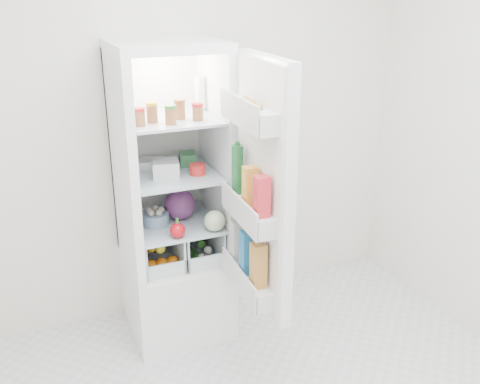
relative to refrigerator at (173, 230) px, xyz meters
name	(u,v)px	position (x,y,z in m)	size (l,w,h in m)	color
room_walls	(309,125)	(0.20, -1.25, 0.93)	(3.02, 3.02, 2.61)	silver
refrigerator	(173,230)	(0.00, 0.00, 0.00)	(0.60, 0.60, 1.80)	white
shelf_low	(175,223)	(0.00, -0.06, 0.07)	(0.49, 0.53, 0.01)	silver
shelf_mid	(173,174)	(0.00, -0.06, 0.38)	(0.49, 0.53, 0.01)	silver
shelf_top	(170,118)	(0.00, -0.06, 0.71)	(0.49, 0.53, 0.01)	silver
crisper_left	(156,246)	(-0.12, -0.06, -0.06)	(0.23, 0.46, 0.22)	silver
crisper_right	(195,239)	(0.12, -0.06, -0.06)	(0.23, 0.46, 0.22)	silver
condiment_jars	(168,115)	(-0.04, -0.18, 0.76)	(0.38, 0.16, 0.08)	#B21919
squeeze_bottle	(200,94)	(0.21, 0.04, 0.82)	(0.06, 0.06, 0.20)	white
tub_white	(166,169)	(-0.05, -0.11, 0.44)	(0.15, 0.15, 0.09)	silver
tin_red	(198,169)	(0.13, -0.14, 0.42)	(0.09, 0.09, 0.06)	red
foil_tray	(150,163)	(-0.09, 0.10, 0.41)	(0.18, 0.14, 0.05)	silver
tub_green	(188,159)	(0.13, 0.05, 0.43)	(0.09, 0.13, 0.07)	#3A814A
red_cabbage	(180,205)	(0.04, -0.03, 0.18)	(0.19, 0.19, 0.19)	#511B4E
bell_pepper	(178,230)	(-0.05, -0.28, 0.13)	(0.09, 0.09, 0.09)	red
mushroom_bowl	(156,219)	(-0.11, -0.06, 0.12)	(0.16, 0.16, 0.07)	#7E9DBD
salad_bag	(215,221)	(0.18, -0.27, 0.14)	(0.12, 0.12, 0.12)	#B8D49F
citrus_pile	(157,253)	(-0.13, -0.12, -0.07)	(0.20, 0.24, 0.16)	orange
veg_pile	(196,246)	(0.13, -0.06, -0.10)	(0.16, 0.30, 0.10)	#1E4818
fridge_door	(259,193)	(0.29, -0.64, 0.43)	(0.19, 0.60, 1.30)	white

